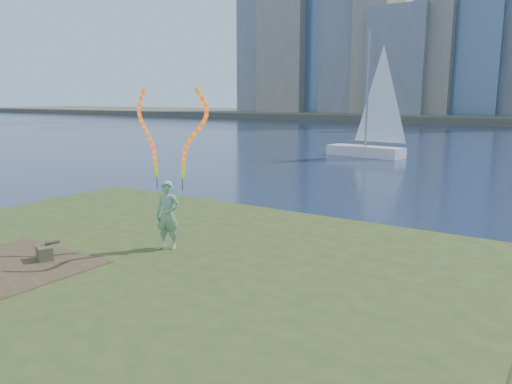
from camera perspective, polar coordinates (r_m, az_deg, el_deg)
The scene contains 6 objects.
ground at distance 12.09m, azimuth -7.63°, elevation -9.88°, with size 320.00×320.00×0.00m, color #1B2944.
grassy_knoll at distance 10.48m, azimuth -16.16°, elevation -11.52°, with size 20.00×18.00×0.80m.
dirt_patch at distance 11.59m, azimuth -26.87°, elevation -7.65°, with size 3.20×3.00×0.02m, color #47331E.
woman_with_ribbons at distance 11.51m, azimuth -10.05°, elevation 0.48°, with size 1.94×0.70×3.97m.
canvas_bag at distance 11.68m, azimuth -22.97°, elevation -6.38°, with size 0.50×0.57×0.41m.
sailboat at distance 37.42m, azimuth 12.86°, elevation 6.34°, with size 6.04×2.55×9.05m.
Camera 1 is at (7.56, -8.43, 4.23)m, focal length 35.00 mm.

